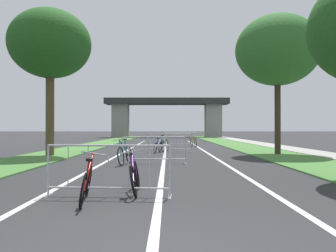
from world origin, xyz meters
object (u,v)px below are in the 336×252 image
object	(u,v)px
crowd_barrier_nearest	(108,171)
bicycle_blue_0	(158,147)
tree_right_pine_far	(277,50)
crowd_barrier_third	(169,143)
bicycle_green_4	(164,145)
bicycle_teal_3	(124,154)
crowd_barrier_second	(153,150)
crowd_barrier_fourth	(180,139)
bicycle_red_1	(86,183)
bicycle_purple_2	(134,176)
tree_left_oak_near	(50,44)
bicycle_yellow_5	(193,142)

from	to	relation	value
crowd_barrier_nearest	bicycle_blue_0	size ratio (longest dim) A/B	1.53
tree_right_pine_far	crowd_barrier_third	xyz separation A→B (m)	(-5.62, 2.00, -4.91)
bicycle_blue_0	bicycle_green_4	size ratio (longest dim) A/B	0.95
tree_right_pine_far	bicycle_blue_0	xyz separation A→B (m)	(-6.27, 1.43, -5.09)
bicycle_blue_0	bicycle_teal_3	distance (m)	6.45
crowd_barrier_second	bicycle_green_4	distance (m)	6.94
crowd_barrier_third	bicycle_green_4	world-z (taller)	crowd_barrier_third
bicycle_teal_3	bicycle_green_4	world-z (taller)	bicycle_teal_3
bicycle_blue_0	bicycle_teal_3	world-z (taller)	bicycle_teal_3
crowd_barrier_fourth	tree_right_pine_far	bearing A→B (deg)	-60.93
bicycle_red_1	bicycle_green_4	bearing A→B (deg)	76.73
crowd_barrier_second	bicycle_teal_3	xyz separation A→B (m)	(-1.07, -0.40, -0.13)
crowd_barrier_third	bicycle_purple_2	world-z (taller)	crowd_barrier_third
tree_right_pine_far	crowd_barrier_fourth	size ratio (longest dim) A/B	2.87
tree_left_oak_near	bicycle_purple_2	xyz separation A→B (m)	(5.08, -9.59, -5.13)
crowd_barrier_third	bicycle_purple_2	distance (m)	12.68
tree_left_oak_near	crowd_barrier_second	bearing A→B (deg)	-33.56
bicycle_blue_0	bicycle_red_1	distance (m)	13.02
crowd_barrier_fourth	bicycle_green_4	size ratio (longest dim) A/B	1.45
bicycle_blue_0	bicycle_purple_2	size ratio (longest dim) A/B	1.00
crowd_barrier_third	crowd_barrier_fourth	xyz separation A→B (m)	(0.87, 6.53, 0.00)
tree_left_oak_near	crowd_barrier_nearest	size ratio (longest dim) A/B	2.83
bicycle_red_1	bicycle_purple_2	bearing A→B (deg)	40.37
bicycle_red_1	bicycle_blue_0	bearing A→B (deg)	77.97
bicycle_red_1	bicycle_yellow_5	bearing A→B (deg)	72.32
bicycle_teal_3	bicycle_green_4	xyz separation A→B (m)	(1.45, 7.33, -0.00)
bicycle_yellow_5	bicycle_teal_3	bearing A→B (deg)	62.42
tree_right_pine_far	bicycle_purple_2	size ratio (longest dim) A/B	4.37
crowd_barrier_second	bicycle_teal_3	world-z (taller)	crowd_barrier_second
crowd_barrier_nearest	bicycle_purple_2	world-z (taller)	crowd_barrier_nearest
crowd_barrier_fourth	bicycle_red_1	bearing A→B (deg)	-97.04
bicycle_red_1	tree_left_oak_near	bearing A→B (deg)	104.33
crowd_barrier_nearest	crowd_barrier_fourth	xyz separation A→B (m)	(2.16, 19.60, 0.00)
crowd_barrier_fourth	bicycle_purple_2	distance (m)	19.26
tree_right_pine_far	bicycle_yellow_5	bearing A→B (deg)	115.29
bicycle_blue_0	bicycle_purple_2	xyz separation A→B (m)	(-0.14, -12.08, 0.02)
tree_left_oak_near	tree_right_pine_far	distance (m)	11.55
crowd_barrier_second	crowd_barrier_third	xyz separation A→B (m)	(0.65, 6.53, 0.00)
tree_right_pine_far	bicycle_blue_0	world-z (taller)	tree_right_pine_far
crowd_barrier_nearest	bicycle_purple_2	distance (m)	0.66
bicycle_green_4	bicycle_yellow_5	world-z (taller)	bicycle_green_4
crowd_barrier_fourth	bicycle_yellow_5	xyz separation A→B (m)	(0.93, -0.46, -0.17)
bicycle_yellow_5	bicycle_purple_2	bearing A→B (deg)	69.69
tree_right_pine_far	bicycle_green_4	world-z (taller)	tree_right_pine_far
tree_left_oak_near	bicycle_green_4	xyz separation A→B (m)	(5.60, 3.46, -5.10)
crowd_barrier_fourth	tree_left_oak_near	bearing A→B (deg)	-125.16
bicycle_blue_0	bicycle_green_4	distance (m)	1.04
crowd_barrier_fourth	bicycle_red_1	world-z (taller)	crowd_barrier_fourth
bicycle_teal_3	tree_right_pine_far	bearing A→B (deg)	-135.68
tree_right_pine_far	crowd_barrier_third	distance (m)	7.73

